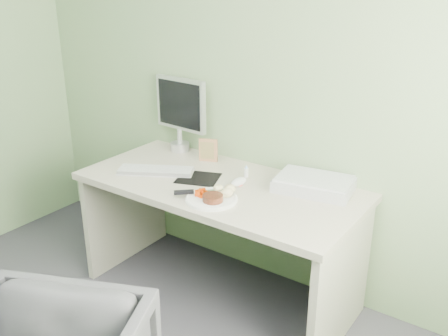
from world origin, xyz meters
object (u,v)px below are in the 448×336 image
Objects in this scene: desk at (219,212)px; scanner at (314,185)px; plate at (212,199)px; monitor at (180,110)px.

desk is 0.56m from scanner.
scanner reaches higher than plate.
monitor reaches higher than plate.
desk is 0.76m from monitor.
plate reaches higher than desk.
scanner reaches higher than desk.
plate is 0.57× the size of monitor.
desk is 5.91× the size of plate.
desk is at bearing 115.70° from plate.
plate is at bearing -64.30° from desk.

